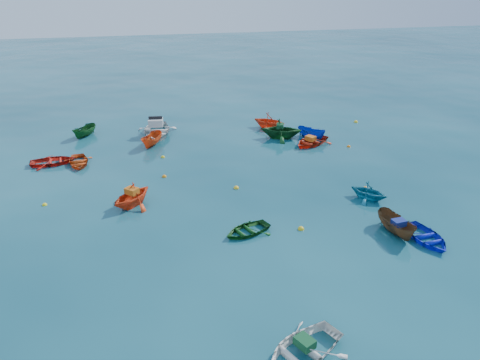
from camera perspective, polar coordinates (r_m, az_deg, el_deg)
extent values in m
plane|color=#093845|center=(26.61, 2.31, -5.20)|extent=(160.00, 160.00, 0.00)
imported|color=white|center=(18.85, 7.57, -20.33)|extent=(4.22, 3.78, 0.72)
imported|color=#52361D|center=(26.96, 18.39, -6.16)|extent=(1.45, 3.04, 1.13)
imported|color=#101FC9|center=(26.84, 21.68, -6.86)|extent=(2.42, 3.21, 0.63)
imported|color=#F84317|center=(29.17, -12.93, -3.01)|extent=(3.82, 3.83, 1.53)
imported|color=#114B16|center=(25.62, 0.85, -6.47)|extent=(3.22, 2.80, 0.56)
imported|color=#16708B|center=(30.25, 15.32, -2.23)|extent=(3.04, 3.08, 1.23)
imported|color=red|center=(36.92, -21.80, 1.84)|extent=(3.33, 2.52, 0.65)
imported|color=#D54514|center=(38.49, -10.62, 4.15)|extent=(2.30, 3.00, 1.10)
imported|color=#0F441A|center=(39.67, 4.99, 5.12)|extent=(4.12, 3.84, 1.76)
imported|color=red|center=(38.56, 8.64, 4.33)|extent=(4.23, 3.93, 0.71)
imported|color=#0D2FA9|center=(40.03, 8.65, 5.11)|extent=(2.39, 2.68, 1.01)
imported|color=#D24411|center=(36.19, -19.05, 1.82)|extent=(2.46, 3.17, 0.60)
imported|color=#EF3F16|center=(42.08, 3.56, 6.33)|extent=(3.84, 3.80, 1.53)
imported|color=#114C1B|center=(42.03, -18.32, 5.07)|extent=(2.33, 2.78, 1.03)
imported|color=silver|center=(40.86, -10.12, 5.41)|extent=(3.87, 5.06, 1.58)
cube|color=#134F29|center=(18.53, 7.89, -19.01)|extent=(0.81, 0.88, 0.35)
cube|color=navy|center=(26.51, 18.79, -4.95)|extent=(0.75, 0.60, 0.33)
cube|color=orange|center=(28.78, -13.04, -1.30)|extent=(0.93, 0.93, 0.36)
cube|color=#104220|center=(39.33, 4.91, 6.58)|extent=(0.80, 0.91, 0.37)
cube|color=orange|center=(38.30, 8.60, 5.05)|extent=(0.88, 0.94, 0.36)
sphere|color=gold|center=(26.16, 7.44, -5.98)|extent=(0.36, 0.36, 0.36)
sphere|color=orange|center=(30.86, 14.88, -1.62)|extent=(0.35, 0.35, 0.35)
sphere|color=yellow|center=(30.81, -22.71, -2.85)|extent=(0.29, 0.29, 0.29)
sphere|color=orange|center=(32.58, -9.22, 0.37)|extent=(0.32, 0.32, 0.32)
sphere|color=yellow|center=(30.53, -0.46, -1.02)|extent=(0.36, 0.36, 0.36)
sphere|color=orange|center=(31.53, 15.03, -1.06)|extent=(0.35, 0.35, 0.35)
sphere|color=gold|center=(35.92, -9.39, 2.73)|extent=(0.31, 0.31, 0.31)
sphere|color=orange|center=(38.56, 13.11, 3.96)|extent=(0.29, 0.29, 0.29)
sphere|color=yellow|center=(44.95, 13.94, 6.86)|extent=(0.37, 0.37, 0.37)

